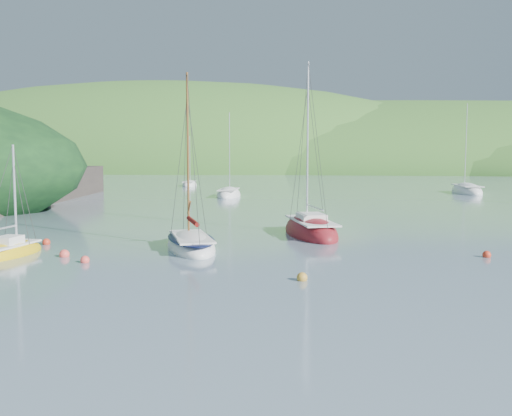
% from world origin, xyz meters
% --- Properties ---
extents(ground, '(700.00, 700.00, 0.00)m').
position_xyz_m(ground, '(0.00, 0.00, 0.00)').
color(ground, gray).
rests_on(ground, ground).
extents(shoreline_hills, '(690.00, 135.00, 56.00)m').
position_xyz_m(shoreline_hills, '(-9.66, 172.42, 0.00)').
color(shoreline_hills, '#336A28').
rests_on(shoreline_hills, ground).
extents(daysailer_white, '(4.93, 7.07, 10.23)m').
position_xyz_m(daysailer_white, '(-1.76, 7.80, 0.23)').
color(daysailer_white, white).
rests_on(daysailer_white, ground).
extents(sloop_red, '(5.19, 8.52, 11.93)m').
position_xyz_m(sloop_red, '(4.25, 14.26, 0.22)').
color(sloop_red, maroon).
rests_on(sloop_red, ground).
extents(sailboat_yellow, '(2.07, 4.72, 6.15)m').
position_xyz_m(sailboat_yellow, '(-10.28, 4.39, 0.16)').
color(sailboat_yellow, yellow).
rests_on(sailboat_yellow, ground).
extents(distant_sloop_a, '(3.38, 7.92, 11.01)m').
position_xyz_m(distant_sloop_a, '(-7.83, 45.20, 0.19)').
color(distant_sloop_a, white).
rests_on(distant_sloop_a, ground).
extents(distant_sloop_b, '(3.87, 9.16, 12.74)m').
position_xyz_m(distant_sloop_b, '(21.61, 56.15, 0.21)').
color(distant_sloop_b, white).
rests_on(distant_sloop_b, ground).
extents(distant_sloop_c, '(2.98, 6.35, 8.73)m').
position_xyz_m(distant_sloop_c, '(-18.92, 66.53, 0.16)').
color(distant_sloop_c, white).
rests_on(distant_sloop_c, ground).
extents(mooring_buoys, '(24.24, 7.30, 0.50)m').
position_xyz_m(mooring_buoys, '(-1.89, 4.83, 0.12)').
color(mooring_buoys, gold).
rests_on(mooring_buoys, ground).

